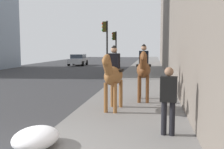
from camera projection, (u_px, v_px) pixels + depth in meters
mounted_horse_near at (113, 75)px, 9.16m from camera, size 2.15×0.70×2.27m
mounted_horse_far at (144, 69)px, 10.76m from camera, size 2.15×0.61×2.33m
pedestrian_greeting at (168, 96)px, 6.54m from camera, size 0.31×0.43×1.70m
car_near_lane at (78, 60)px, 34.34m from camera, size 4.01×2.15×1.44m
traffic_light_near_curb at (106, 41)px, 18.26m from camera, size 0.20×0.44×4.11m
traffic_light_far_curb at (115, 45)px, 23.34m from camera, size 0.20×0.44×3.70m
snow_pile_near at (36, 138)px, 5.80m from camera, size 1.25×0.96×0.43m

